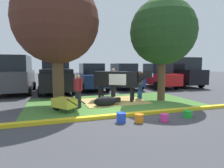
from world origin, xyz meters
TOP-DOWN VIEW (x-y plane):
  - ground_plane at (0.00, 0.00)m, footprint 80.00×80.00m
  - grass_island at (-0.13, 1.81)m, footprint 8.37×4.71m
  - curb_yellow at (-0.13, -0.70)m, footprint 9.57×0.24m
  - hay_bedding at (-0.04, 2.08)m, footprint 3.28×2.50m
  - shade_tree_left at (-2.81, 2.05)m, footprint 3.88×3.88m
  - shade_tree_right at (2.55, 1.68)m, footprint 3.47×3.47m
  - cow_holstein at (0.26, 2.22)m, footprint 2.78×2.10m
  - calf_lying at (-0.74, 1.16)m, footprint 1.32×0.55m
  - person_handler at (1.66, 2.46)m, footprint 0.34×0.53m
  - person_visitor_near at (-2.01, 1.20)m, footprint 0.34×0.45m
  - person_visitor_far at (0.38, 3.40)m, footprint 0.51×0.34m
  - wheelbarrow at (-2.66, 0.65)m, footprint 1.28×1.42m
  - bucket_blue at (-0.93, -1.31)m, footprint 0.34×0.34m
  - bucket_orange at (-0.36, -1.52)m, footprint 0.32×0.32m
  - bucket_pink at (0.50, -1.70)m, footprint 0.30×0.30m
  - bucket_green at (1.60, -1.55)m, footprint 0.34×0.34m
  - suv_dark_grey at (-5.34, 6.84)m, footprint 2.16×4.62m
  - pickup_truck_black at (-2.78, 6.79)m, footprint 2.26×5.42m
  - sedan_silver at (-0.16, 7.13)m, footprint 2.05×4.42m
  - sedan_blue at (2.54, 7.18)m, footprint 2.05×4.42m
  - sedan_red at (5.41, 6.69)m, footprint 2.05×4.42m
  - suv_black at (7.82, 6.80)m, footprint 2.16×4.62m

SIDE VIEW (x-z plane):
  - ground_plane at x=0.00m, z-range 0.00..0.00m
  - grass_island at x=-0.13m, z-range 0.00..0.02m
  - hay_bedding at x=-0.04m, z-range 0.01..0.04m
  - curb_yellow at x=-0.13m, z-range 0.00..0.12m
  - bucket_green at x=1.60m, z-range 0.01..0.26m
  - bucket_pink at x=0.50m, z-range 0.01..0.27m
  - bucket_orange at x=-0.36m, z-range 0.01..0.29m
  - bucket_blue at x=-0.93m, z-range 0.01..0.33m
  - calf_lying at x=-0.74m, z-range 0.00..0.48m
  - wheelbarrow at x=-2.66m, z-range 0.07..0.70m
  - person_visitor_near at x=-2.01m, z-range 0.05..1.57m
  - person_handler at x=1.66m, z-range 0.05..1.62m
  - person_visitor_far at x=0.38m, z-range 0.07..1.78m
  - sedan_silver at x=-0.16m, z-range -0.03..1.99m
  - sedan_blue at x=2.54m, z-range -0.03..1.99m
  - sedan_red at x=5.41m, z-range -0.03..1.99m
  - pickup_truck_black at x=-2.78m, z-range -0.10..2.32m
  - cow_holstein at x=0.26m, z-range 0.35..1.96m
  - suv_dark_grey at x=-5.34m, z-range 0.01..2.53m
  - suv_black at x=7.82m, z-range 0.01..2.53m
  - shade_tree_right at x=2.55m, z-range 0.94..6.33m
  - shade_tree_left at x=-2.81m, z-range 0.96..6.81m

